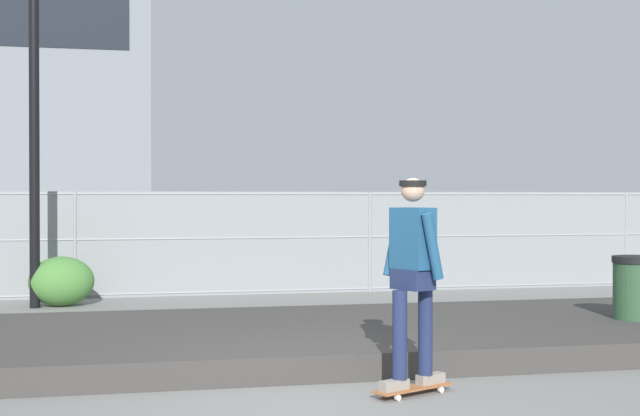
{
  "coord_description": "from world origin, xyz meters",
  "views": [
    {
      "loc": [
        -1.75,
        -7.57,
        1.74
      ],
      "look_at": [
        0.97,
        4.84,
        1.59
      ],
      "focal_mm": 49.41,
      "sensor_mm": 36.0,
      "label": 1
    }
  ],
  "objects_px": {
    "parked_car_near": "(22,243)",
    "trash_bin": "(637,298)",
    "skateboard": "(413,388)",
    "parked_car_mid": "(352,239)",
    "shrub_left": "(61,281)",
    "street_lamp": "(34,26)",
    "skater": "(413,267)"
  },
  "relations": [
    {
      "from": "parked_car_mid",
      "to": "skater",
      "type": "bearing_deg",
      "value": -101.79
    },
    {
      "from": "parked_car_near",
      "to": "parked_car_mid",
      "type": "bearing_deg",
      "value": 0.61
    },
    {
      "from": "skateboard",
      "to": "parked_car_mid",
      "type": "bearing_deg",
      "value": 78.21
    },
    {
      "from": "trash_bin",
      "to": "street_lamp",
      "type": "bearing_deg",
      "value": 146.55
    },
    {
      "from": "skateboard",
      "to": "trash_bin",
      "type": "xyz_separation_m",
      "value": [
        3.58,
        2.2,
        0.46
      ]
    },
    {
      "from": "skateboard",
      "to": "shrub_left",
      "type": "bearing_deg",
      "value": 115.62
    },
    {
      "from": "skateboard",
      "to": "parked_car_near",
      "type": "distance_m",
      "value": 12.06
    },
    {
      "from": "parked_car_near",
      "to": "trash_bin",
      "type": "distance_m",
      "value": 12.08
    },
    {
      "from": "skater",
      "to": "parked_car_near",
      "type": "bearing_deg",
      "value": 112.1
    },
    {
      "from": "parked_car_mid",
      "to": "street_lamp",
      "type": "bearing_deg",
      "value": -146.72
    },
    {
      "from": "parked_car_mid",
      "to": "shrub_left",
      "type": "xyz_separation_m",
      "value": [
        -5.83,
        -3.94,
        -0.44
      ]
    },
    {
      "from": "shrub_left",
      "to": "trash_bin",
      "type": "bearing_deg",
      "value": -35.68
    },
    {
      "from": "street_lamp",
      "to": "parked_car_mid",
      "type": "xyz_separation_m",
      "value": [
        6.23,
        4.09,
        -3.61
      ]
    },
    {
      "from": "parked_car_near",
      "to": "trash_bin",
      "type": "height_order",
      "value": "parked_car_near"
    },
    {
      "from": "shrub_left",
      "to": "street_lamp",
      "type": "bearing_deg",
      "value": -159.57
    },
    {
      "from": "skater",
      "to": "shrub_left",
      "type": "bearing_deg",
      "value": 115.62
    },
    {
      "from": "shrub_left",
      "to": "parked_car_near",
      "type": "bearing_deg",
      "value": 104.99
    },
    {
      "from": "trash_bin",
      "to": "skateboard",
      "type": "bearing_deg",
      "value": -148.4
    },
    {
      "from": "shrub_left",
      "to": "skateboard",
      "type": "bearing_deg",
      "value": -64.38
    },
    {
      "from": "parked_car_near",
      "to": "parked_car_mid",
      "type": "distance_m",
      "value": 6.87
    },
    {
      "from": "skater",
      "to": "parked_car_near",
      "type": "relative_size",
      "value": 0.41
    },
    {
      "from": "parked_car_near",
      "to": "parked_car_mid",
      "type": "relative_size",
      "value": 0.98
    },
    {
      "from": "skateboard",
      "to": "parked_car_near",
      "type": "relative_size",
      "value": 0.18
    },
    {
      "from": "skateboard",
      "to": "skater",
      "type": "distance_m",
      "value": 1.07
    },
    {
      "from": "street_lamp",
      "to": "parked_car_mid",
      "type": "bearing_deg",
      "value": 33.28
    },
    {
      "from": "trash_bin",
      "to": "parked_car_mid",
      "type": "bearing_deg",
      "value": 97.81
    },
    {
      "from": "shrub_left",
      "to": "trash_bin",
      "type": "xyz_separation_m",
      "value": [
        7.07,
        -5.08,
        0.12
      ]
    },
    {
      "from": "parked_car_near",
      "to": "trash_bin",
      "type": "xyz_separation_m",
      "value": [
        8.11,
        -8.94,
        -0.32
      ]
    },
    {
      "from": "street_lamp",
      "to": "shrub_left",
      "type": "bearing_deg",
      "value": 20.43
    },
    {
      "from": "parked_car_mid",
      "to": "skateboard",
      "type": "bearing_deg",
      "value": -101.79
    },
    {
      "from": "skateboard",
      "to": "street_lamp",
      "type": "bearing_deg",
      "value": 118.57
    },
    {
      "from": "skateboard",
      "to": "parked_car_mid",
      "type": "xyz_separation_m",
      "value": [
        2.34,
        11.22,
        0.78
      ]
    }
  ]
}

